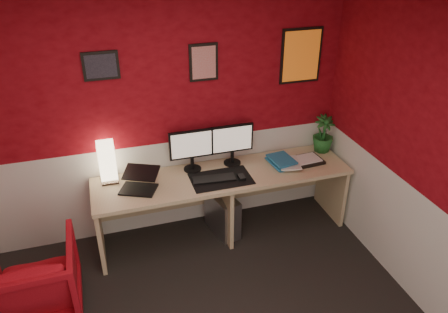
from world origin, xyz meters
TOP-DOWN VIEW (x-y plane):
  - ceiling at (0.00, 0.00)m, footprint 4.00×3.50m
  - wall_back at (0.00, 1.75)m, footprint 4.00×0.01m
  - wall_right at (2.00, 0.00)m, footprint 0.01×3.50m
  - wainscot_back at (0.00, 1.75)m, footprint 4.00×0.01m
  - wainscot_right at (2.00, 0.00)m, footprint 0.01×3.50m
  - desk at (0.65, 1.41)m, footprint 2.60×0.65m
  - shoji_lamp at (-0.45, 1.61)m, footprint 0.16×0.16m
  - laptop at (-0.20, 1.37)m, footprint 0.40×0.35m
  - monitor_left at (0.38, 1.59)m, footprint 0.45×0.06m
  - monitor_right at (0.81, 1.60)m, footprint 0.45×0.06m
  - desk_mat at (0.61, 1.33)m, footprint 0.60×0.38m
  - keyboard at (0.54, 1.33)m, footprint 0.43×0.18m
  - mouse at (0.80, 1.27)m, footprint 0.06×0.10m
  - book_bottom at (1.18, 1.42)m, footprint 0.27×0.34m
  - book_middle at (1.25, 1.38)m, footprint 0.27×0.33m
  - book_top at (1.18, 1.40)m, footprint 0.26×0.32m
  - zen_tray at (1.56, 1.40)m, footprint 0.37×0.28m
  - potted_plant at (1.85, 1.58)m, footprint 0.24×0.24m
  - pc_tower at (0.65, 1.43)m, footprint 0.30×0.48m
  - armchair at (-1.18, 0.86)m, footprint 0.73×0.75m
  - art_left at (-0.38, 1.74)m, footprint 0.32×0.02m
  - art_center at (0.56, 1.74)m, footprint 0.28×0.02m
  - art_right at (1.58, 1.74)m, footprint 0.44×0.02m

SIDE VIEW (x-z plane):
  - pc_tower at x=0.65m, z-range 0.00..0.45m
  - armchair at x=-1.18m, z-range 0.00..0.67m
  - desk at x=0.65m, z-range 0.00..0.73m
  - wainscot_back at x=0.00m, z-range 0.00..1.00m
  - wainscot_right at x=2.00m, z-range 0.00..1.00m
  - desk_mat at x=0.61m, z-range 0.73..0.74m
  - book_bottom at x=1.18m, z-range 0.73..0.76m
  - keyboard at x=0.54m, z-range 0.74..0.75m
  - zen_tray at x=1.56m, z-range 0.73..0.76m
  - mouse at x=0.80m, z-range 0.74..0.77m
  - book_middle at x=1.25m, z-range 0.76..0.78m
  - book_top at x=1.18m, z-range 0.78..0.81m
  - laptop at x=-0.20m, z-range 0.73..0.95m
  - shoji_lamp at x=-0.45m, z-range 0.73..1.13m
  - potted_plant at x=1.85m, z-range 0.73..1.14m
  - monitor_left at x=0.38m, z-range 0.73..1.31m
  - monitor_right at x=0.81m, z-range 0.73..1.31m
  - wall_back at x=0.00m, z-range 0.00..2.50m
  - wall_right at x=2.00m, z-range 0.00..2.50m
  - art_right at x=1.58m, z-range 1.50..2.06m
  - art_center at x=0.56m, z-range 1.62..1.98m
  - art_left at x=-0.38m, z-range 1.72..1.98m
  - ceiling at x=0.00m, z-range 2.50..2.50m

